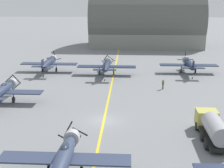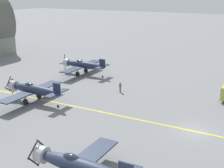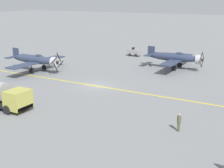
% 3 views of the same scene
% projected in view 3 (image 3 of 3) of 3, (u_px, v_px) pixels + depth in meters
% --- Properties ---
extents(ground_plane, '(400.00, 400.00, 0.00)m').
position_uv_depth(ground_plane, '(97.00, 86.00, 43.66)').
color(ground_plane, slate).
extents(taxiway_stripe, '(0.30, 160.00, 0.01)m').
position_uv_depth(taxiway_stripe, '(97.00, 86.00, 43.66)').
color(taxiway_stripe, yellow).
rests_on(taxiway_stripe, ground).
extents(airplane_mid_left, '(12.00, 9.98, 3.65)m').
position_uv_depth(airplane_mid_left, '(175.00, 58.00, 53.57)').
color(airplane_mid_left, '#2B364F').
rests_on(airplane_mid_left, ground).
extents(airplane_near_center, '(12.00, 9.98, 3.65)m').
position_uv_depth(airplane_near_center, '(36.00, 60.00, 51.61)').
color(airplane_near_center, '#2F3A53').
rests_on(airplane_near_center, ground).
extents(tow_tractor, '(1.57, 2.60, 1.79)m').
position_uv_depth(tow_tractor, '(134.00, 52.00, 65.93)').
color(tow_tractor, gray).
rests_on(tow_tractor, ground).
extents(ground_crew_walking, '(0.38, 0.38, 1.75)m').
position_uv_depth(ground_crew_walking, '(179.00, 122.00, 28.64)').
color(ground_crew_walking, '#515638').
rests_on(ground_crew_walking, ground).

